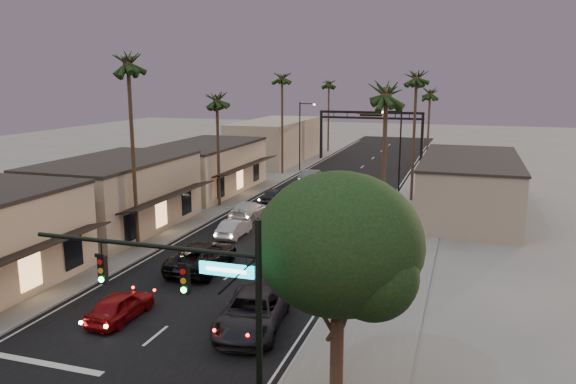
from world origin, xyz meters
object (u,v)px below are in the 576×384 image
Objects in this scene: corner_tree at (341,250)px; oncoming_pickup at (202,256)px; oncoming_silver at (234,228)px; streetlight_left at (302,131)px; palm_lc at (217,95)px; arch at (371,123)px; streetlight_right at (397,146)px; palm_ra at (387,88)px; curbside_black at (297,270)px; palm_rc at (430,90)px; curbside_near at (252,312)px; traffic_signal at (204,295)px; palm_ld at (282,75)px; palm_far at (329,81)px; palm_lb at (128,58)px; oncoming_red at (120,306)px; palm_rb at (417,74)px.

corner_tree is 17.36m from oncoming_pickup.
oncoming_pickup is 1.53× the size of oncoming_silver.
palm_lc is at bearing -94.37° from streetlight_left.
streetlight_right reaches higher than arch.
palm_ra reaches higher than curbside_black.
palm_rc is 1.93× the size of curbside_near.
streetlight_right and streetlight_left have the same top height.
oncoming_pickup is (-7.82, 15.31, -4.20)m from traffic_signal.
palm_ld is 2.24× the size of oncoming_pickup.
palm_rc is 0.92× the size of palm_far.
palm_lb is (-15.52, -23.00, 8.06)m from streetlight_right.
palm_far is at bearing 114.76° from streetlight_right.
traffic_signal is at bearing 114.07° from oncoming_pickup.
palm_ra is 15.77m from oncoming_pickup.
corner_tree reaches higher than oncoming_red.
streetlight_right is 7.35m from palm_rb.
palm_rc is (15.52, 6.00, 5.14)m from streetlight_left.
palm_rb is at bearing 24.94° from palm_lc.
traffic_signal is 2.05× the size of oncoming_silver.
palm_rb reaches higher than corner_tree.
palm_lc is at bearing -90.41° from palm_far.
palm_rc is at bearing 90.00° from palm_rb.
corner_tree is 24.36m from palm_lb.
palm_lb reaches higher than palm_ld.
streetlight_right is 0.68× the size of palm_ra.
streetlight_left is 31.73m from oncoming_silver.
palm_lc is 32.86m from palm_rc.
palm_rc is 1.92× the size of oncoming_pickup.
palm_ld is at bearing -82.71° from oncoming_pickup.
oncoming_pickup is at bearing -68.81° from palm_lc.
curbside_near is at bearing 115.39° from oncoming_silver.
streetlight_left reaches higher than oncoming_red.
oncoming_silver is (-11.76, 2.84, -10.76)m from palm_ra.
palm_ra is (2.91, 20.00, 6.36)m from traffic_signal.
oncoming_pickup reaches higher than curbside_near.
palm_ld is at bearing -80.07° from oncoming_silver.
palm_ra reaches higher than palm_rc.
palm_rb is (17.20, -11.00, 0.00)m from palm_ld.
corner_tree is 63.26m from arch.
corner_tree reaches higher than traffic_signal.
palm_ld and palm_rb have the same top height.
curbside_black is at bearing -99.55° from palm_rb.
palm_far is (-15.22, 33.00, 6.11)m from streetlight_right.
palm_ra is at bearing 47.67° from curbside_black.
curbside_near is (12.73, -42.84, -11.54)m from palm_ld.
palm_far reaches higher than oncoming_red.
palm_ld is 35.47m from palm_ra.
curbside_near is at bearing -61.91° from palm_lc.
traffic_signal is 0.56× the size of arch.
palm_rc is at bearing 90.89° from corner_tree.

